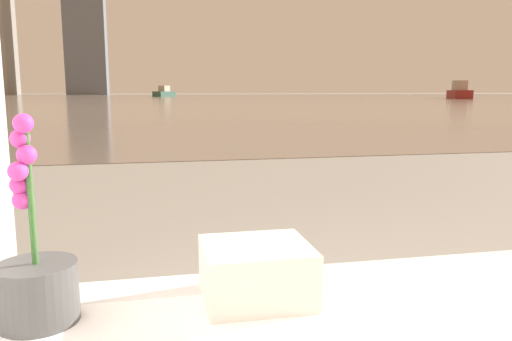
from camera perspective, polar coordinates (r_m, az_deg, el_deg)
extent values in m
cylinder|color=#4C4C4C|center=(1.08, -23.69, -12.67)|extent=(0.15, 0.15, 0.12)
cylinder|color=#38662D|center=(1.02, -24.38, -2.56)|extent=(0.01, 0.01, 0.27)
sphere|color=#CC3899|center=(0.99, -25.06, 4.91)|extent=(0.04, 0.04, 0.04)
sphere|color=#CC3899|center=(1.02, -25.35, 3.32)|extent=(0.04, 0.04, 0.04)
sphere|color=#CC3899|center=(1.00, -24.73, 1.64)|extent=(0.04, 0.04, 0.04)
sphere|color=#CC3899|center=(1.00, -25.56, -0.09)|extent=(0.04, 0.04, 0.04)
sphere|color=#CC3899|center=(1.03, -25.40, -1.48)|extent=(0.04, 0.04, 0.04)
sphere|color=#CC3899|center=(1.04, -25.16, -3.06)|extent=(0.04, 0.04, 0.04)
cube|color=silver|center=(1.11, 0.05, -13.43)|extent=(0.23, 0.21, 0.04)
cube|color=silver|center=(1.09, 0.05, -11.49)|extent=(0.23, 0.21, 0.04)
cube|color=silver|center=(1.08, 0.05, -9.50)|extent=(0.23, 0.21, 0.04)
cube|color=gray|center=(62.07, -11.76, 8.07)|extent=(180.00, 110.00, 0.01)
cube|color=maroon|center=(63.83, 22.21, 8.06)|extent=(3.97, 5.92, 0.98)
cube|color=#B2A893|center=(63.83, 22.26, 9.00)|extent=(2.11, 2.49, 1.12)
cube|color=#335647|center=(80.81, -10.43, 8.60)|extent=(3.79, 4.62, 0.79)
cube|color=#B2A893|center=(80.81, -10.45, 9.20)|extent=(1.87, 2.03, 0.90)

